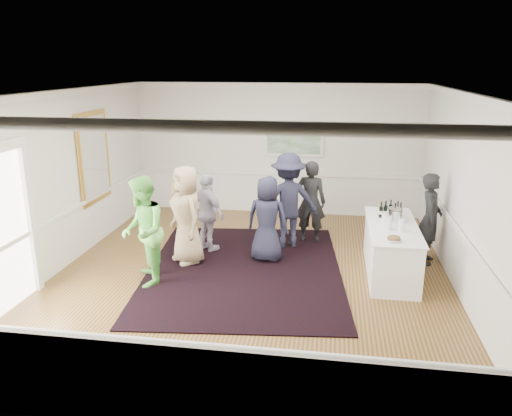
% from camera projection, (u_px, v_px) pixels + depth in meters
% --- Properties ---
extents(floor, '(8.00, 8.00, 0.00)m').
position_uv_depth(floor, '(251.00, 275.00, 8.91)').
color(floor, brown).
rests_on(floor, ground).
extents(ceiling, '(7.00, 8.00, 0.02)m').
position_uv_depth(ceiling, '(250.00, 92.00, 8.01)').
color(ceiling, white).
rests_on(ceiling, wall_back).
extents(wall_left, '(0.02, 8.00, 3.20)m').
position_uv_depth(wall_left, '(59.00, 181.00, 8.98)').
color(wall_left, white).
rests_on(wall_left, floor).
extents(wall_right, '(0.02, 8.00, 3.20)m').
position_uv_depth(wall_right, '(467.00, 197.00, 7.95)').
color(wall_right, white).
rests_on(wall_right, floor).
extents(wall_back, '(7.00, 0.02, 3.20)m').
position_uv_depth(wall_back, '(277.00, 149.00, 12.25)').
color(wall_back, white).
rests_on(wall_back, floor).
extents(wall_front, '(7.00, 0.02, 3.20)m').
position_uv_depth(wall_front, '(181.00, 291.00, 4.67)').
color(wall_front, white).
rests_on(wall_front, floor).
extents(wainscoting, '(7.00, 8.00, 1.00)m').
position_uv_depth(wainscoting, '(251.00, 249.00, 8.77)').
color(wainscoting, white).
rests_on(wainscoting, floor).
extents(mirror, '(0.05, 1.25, 1.85)m').
position_uv_depth(mirror, '(94.00, 157.00, 10.15)').
color(mirror, gold).
rests_on(mirror, wall_left).
extents(landscape_painting, '(1.44, 0.06, 0.66)m').
position_uv_depth(landscape_painting, '(293.00, 143.00, 12.09)').
color(landscape_painting, white).
rests_on(landscape_painting, wall_back).
extents(area_rug, '(3.95, 4.91, 0.02)m').
position_uv_depth(area_rug, '(244.00, 269.00, 9.14)').
color(area_rug, black).
rests_on(area_rug, floor).
extents(serving_table, '(0.86, 2.25, 0.91)m').
position_uv_depth(serving_table, '(391.00, 249.00, 8.88)').
color(serving_table, white).
rests_on(serving_table, floor).
extents(bartender, '(0.54, 0.71, 1.72)m').
position_uv_depth(bartender, '(430.00, 219.00, 9.28)').
color(bartender, black).
rests_on(bartender, floor).
extents(guest_tan, '(1.04, 1.08, 1.86)m').
position_uv_depth(guest_tan, '(187.00, 215.00, 9.27)').
color(guest_tan, tan).
rests_on(guest_tan, floor).
extents(guest_green, '(0.98, 1.10, 1.88)m').
position_uv_depth(guest_green, '(143.00, 231.00, 8.34)').
color(guest_green, '#66C950').
rests_on(guest_green, floor).
extents(guest_lilac, '(0.97, 0.88, 1.58)m').
position_uv_depth(guest_lilac, '(208.00, 213.00, 9.88)').
color(guest_lilac, '#B1A8BC').
rests_on(guest_lilac, floor).
extents(guest_dark_a, '(1.41, 1.05, 1.94)m').
position_uv_depth(guest_dark_a, '(288.00, 201.00, 10.07)').
color(guest_dark_a, '#1F1F34').
rests_on(guest_dark_a, floor).
extents(guest_dark_b, '(0.68, 0.49, 1.74)m').
position_uv_depth(guest_dark_b, '(311.00, 202.00, 10.37)').
color(guest_dark_b, black).
rests_on(guest_dark_b, floor).
extents(guest_navy, '(0.87, 0.64, 1.64)m').
position_uv_depth(guest_navy, '(267.00, 219.00, 9.39)').
color(guest_navy, '#1F1F34').
rests_on(guest_navy, floor).
extents(wine_bottles, '(0.42, 0.28, 0.31)m').
position_uv_depth(wine_bottles, '(391.00, 209.00, 9.17)').
color(wine_bottles, black).
rests_on(wine_bottles, serving_table).
extents(juice_pitchers, '(0.37, 0.39, 0.24)m').
position_uv_depth(juice_pitchers, '(392.00, 222.00, 8.52)').
color(juice_pitchers, '#67A63B').
rests_on(juice_pitchers, serving_table).
extents(ice_bucket, '(0.26, 0.26, 0.25)m').
position_uv_depth(ice_bucket, '(395.00, 215.00, 8.92)').
color(ice_bucket, silver).
rests_on(ice_bucket, serving_table).
extents(nut_bowl, '(0.24, 0.24, 0.08)m').
position_uv_depth(nut_bowl, '(394.00, 239.00, 7.95)').
color(nut_bowl, white).
rests_on(nut_bowl, serving_table).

